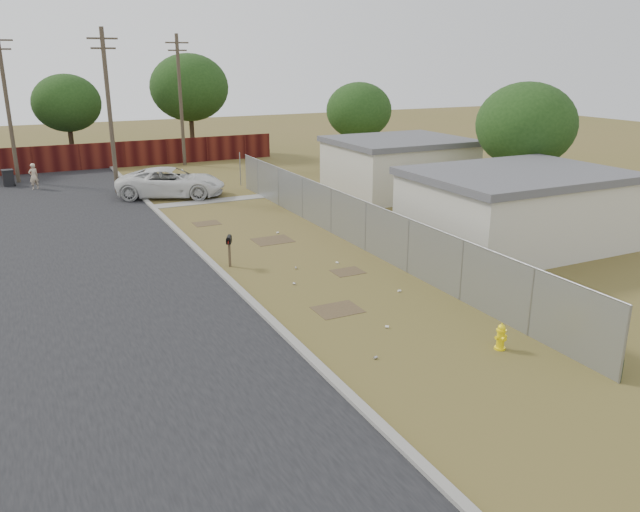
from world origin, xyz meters
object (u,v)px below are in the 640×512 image
fire_hydrant (501,337)px  pickup_truck (171,182)px  trash_bin (8,178)px  mailbox (229,242)px  pedestrian (34,176)px

fire_hydrant → pickup_truck: pickup_truck is taller
fire_hydrant → trash_bin: bearing=110.6°
pickup_truck → fire_hydrant: bearing=-148.1°
pickup_truck → mailbox: bearing=-160.5°
trash_bin → pickup_truck: bearing=-42.1°
mailbox → trash_bin: mailbox is taller
fire_hydrant → pedestrian: size_ratio=0.49×
trash_bin → pedestrian: bearing=-51.6°
mailbox → pickup_truck: bearing=85.6°
mailbox → pickup_truck: pickup_truck is taller
mailbox → pedestrian: 19.65m
fire_hydrant → mailbox: (-4.25, 9.80, 0.59)m
mailbox → pedestrian: bearing=107.0°
pedestrian → mailbox: bearing=82.6°
pickup_truck → trash_bin: (-8.13, 7.36, -0.29)m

